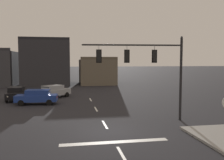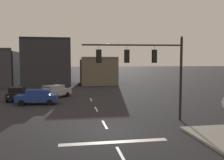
# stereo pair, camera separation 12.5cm
# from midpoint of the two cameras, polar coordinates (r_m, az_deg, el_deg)

# --- Properties ---
(ground_plane) EXTENTS (400.00, 400.00, 0.00)m
(ground_plane) POSITION_cam_midpoint_polar(r_m,az_deg,el_deg) (16.54, -0.53, -12.14)
(ground_plane) COLOR #232328
(stop_bar_paint) EXTENTS (6.40, 0.50, 0.01)m
(stop_bar_paint) POSITION_cam_midpoint_polar(r_m,az_deg,el_deg) (14.66, 0.76, -14.32)
(stop_bar_paint) COLOR silver
(stop_bar_paint) RESTS_ON ground
(lane_centreline) EXTENTS (0.16, 26.40, 0.01)m
(lane_centreline) POSITION_cam_midpoint_polar(r_m,az_deg,el_deg) (18.45, -1.54, -10.38)
(lane_centreline) COLOR silver
(lane_centreline) RESTS_ON ground
(signal_mast_near_side) EXTENTS (7.87, 0.91, 6.67)m
(signal_mast_near_side) POSITION_cam_midpoint_polar(r_m,az_deg,el_deg) (19.28, 8.85, 3.89)
(signal_mast_near_side) COLOR black
(signal_mast_near_side) RESTS_ON ground
(car_lot_nearside) EXTENTS (2.05, 4.51, 1.61)m
(car_lot_nearside) POSITION_cam_midpoint_polar(r_m,az_deg,el_deg) (31.72, -21.21, -2.86)
(car_lot_nearside) COLOR black
(car_lot_nearside) RESTS_ON ground
(car_lot_middle) EXTENTS (4.40, 4.37, 1.61)m
(car_lot_middle) POSITION_cam_midpoint_polar(r_m,az_deg,el_deg) (32.37, -13.26, -2.54)
(car_lot_middle) COLOR #9EA0A5
(car_lot_middle) RESTS_ON ground
(car_lot_farside) EXTENTS (4.54, 2.13, 1.61)m
(car_lot_farside) POSITION_cam_midpoint_polar(r_m,az_deg,el_deg) (27.91, -16.93, -3.71)
(car_lot_farside) COLOR navy
(car_lot_farside) RESTS_ON ground
(building_row) EXTENTS (27.32, 10.30, 9.12)m
(building_row) POSITION_cam_midpoint_polar(r_m,az_deg,el_deg) (51.11, -15.56, 3.11)
(building_row) COLOR #38383D
(building_row) RESTS_ON ground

